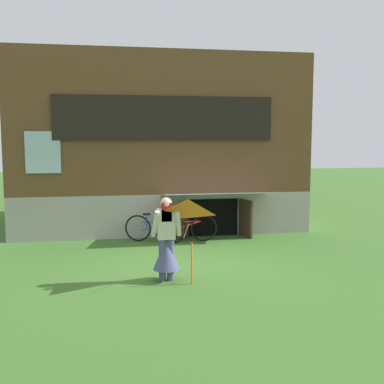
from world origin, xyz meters
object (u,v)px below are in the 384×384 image
at_px(bicycle_red, 186,228).
at_px(kite, 188,221).
at_px(person, 166,246).
at_px(bicycle_blue, 155,228).

bearing_deg(bicycle_red, kite, -96.43).
xyz_separation_m(person, bicycle_red, (0.91, 3.33, -0.31)).
bearing_deg(person, kite, -46.58).
distance_m(person, bicycle_blue, 3.45).
bearing_deg(bicycle_blue, kite, -67.09).
xyz_separation_m(kite, bicycle_red, (0.59, 3.90, -0.89)).
xyz_separation_m(bicycle_red, bicycle_blue, (-0.80, 0.10, -0.00)).
xyz_separation_m(person, bicycle_blue, (0.11, 3.43, -0.31)).
height_order(person, kite, person).
height_order(bicycle_red, bicycle_blue, bicycle_red).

